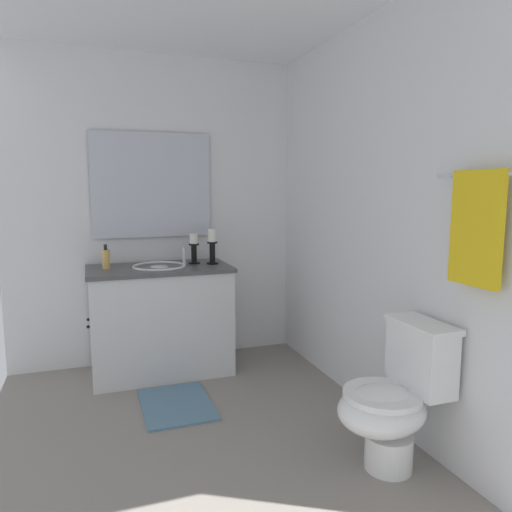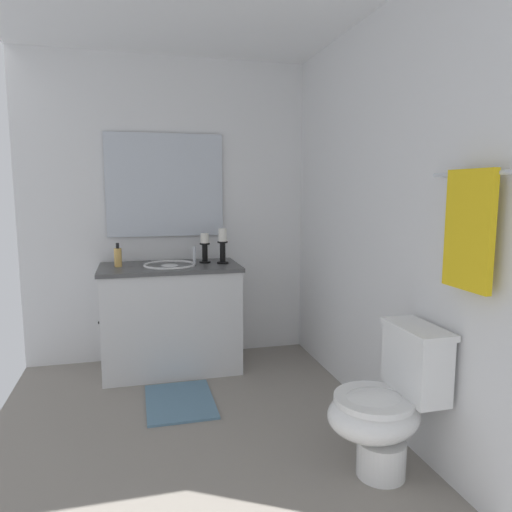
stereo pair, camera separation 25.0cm
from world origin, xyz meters
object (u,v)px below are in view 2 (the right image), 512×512
at_px(towel_bar, 476,174).
at_px(toilet, 386,405).
at_px(vanity_cabinet, 171,317).
at_px(mirror, 165,185).
at_px(candle_holder_short, 205,247).
at_px(soap_bottle, 118,257).
at_px(candle_holder_tall, 223,245).
at_px(sink_basin, 170,270).
at_px(bath_mat, 180,401).
at_px(towel_near_vanity, 469,230).

bearing_deg(towel_bar, toilet, -138.64).
height_order(vanity_cabinet, mirror, mirror).
bearing_deg(mirror, vanity_cabinet, -0.01).
distance_m(vanity_cabinet, candle_holder_short, 0.61).
bearing_deg(toilet, vanity_cabinet, -151.69).
distance_m(candle_holder_short, soap_bottle, 0.66).
bearing_deg(candle_holder_tall, vanity_cabinet, -90.35).
bearing_deg(mirror, toilet, 24.79).
relative_size(sink_basin, toilet, 0.54).
distance_m(candle_holder_tall, toilet, 1.85).
height_order(soap_bottle, bath_mat, soap_bottle).
distance_m(mirror, candle_holder_short, 0.60).
height_order(mirror, soap_bottle, mirror).
bearing_deg(candle_holder_tall, towel_near_vanity, 19.87).
relative_size(candle_holder_short, toilet, 0.31).
relative_size(vanity_cabinet, candle_holder_short, 4.55).
bearing_deg(sink_basin, soap_bottle, -94.52).
bearing_deg(vanity_cabinet, candle_holder_tall, 89.65).
height_order(candle_holder_tall, towel_near_vanity, towel_near_vanity).
height_order(vanity_cabinet, candle_holder_short, candle_holder_short).
height_order(sink_basin, mirror, mirror).
bearing_deg(candle_holder_short, towel_bar, 22.99).
bearing_deg(bath_mat, towel_bar, 40.73).
relative_size(vanity_cabinet, mirror, 1.14).
distance_m(candle_holder_tall, towel_near_vanity, 2.07).
bearing_deg(candle_holder_short, toilet, 19.71).
bearing_deg(vanity_cabinet, mirror, 179.99).
bearing_deg(mirror, candle_holder_short, 52.30).
bearing_deg(vanity_cabinet, candle_holder_short, 102.60).
relative_size(sink_basin, candle_holder_short, 1.72).
bearing_deg(bath_mat, mirror, 180.00).
bearing_deg(candle_holder_tall, toilet, 16.39).
height_order(vanity_cabinet, towel_bar, towel_bar).
bearing_deg(soap_bottle, vanity_cabinet, 85.46).
bearing_deg(soap_bottle, sink_basin, 85.48).
height_order(sink_basin, candle_holder_short, candle_holder_short).
bearing_deg(towel_bar, sink_basin, -149.77).
height_order(mirror, towel_bar, mirror).
bearing_deg(towel_near_vanity, sink_basin, -150.17).
bearing_deg(vanity_cabinet, sink_basin, 90.00).
bearing_deg(candle_holder_short, vanity_cabinet, -77.40).
bearing_deg(bath_mat, sink_basin, 179.91).
bearing_deg(towel_bar, soap_bottle, -142.49).
distance_m(vanity_cabinet, towel_near_vanity, 2.38).
bearing_deg(soap_bottle, bath_mat, 30.14).
relative_size(towel_near_vanity, bath_mat, 0.85).
bearing_deg(sink_basin, candle_holder_short, 102.64).
bearing_deg(towel_near_vanity, soap_bottle, -142.82).
bearing_deg(sink_basin, candle_holder_tall, 89.65).
relative_size(vanity_cabinet, bath_mat, 1.77).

